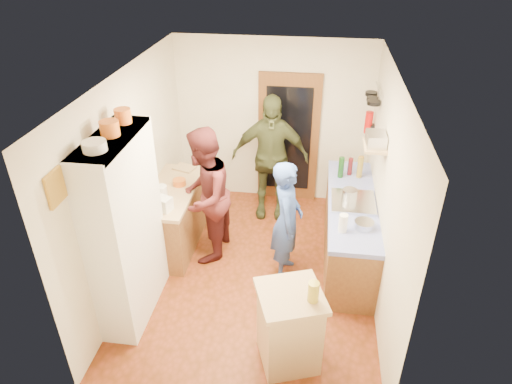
% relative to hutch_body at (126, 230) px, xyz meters
% --- Properties ---
extents(floor, '(3.00, 4.00, 0.02)m').
position_rel_hutch_body_xyz_m(floor, '(1.30, 0.80, -1.11)').
color(floor, maroon).
rests_on(floor, ground).
extents(ceiling, '(3.00, 4.00, 0.02)m').
position_rel_hutch_body_xyz_m(ceiling, '(1.30, 0.80, 1.51)').
color(ceiling, silver).
rests_on(ceiling, ground).
extents(wall_back, '(3.00, 0.02, 2.60)m').
position_rel_hutch_body_xyz_m(wall_back, '(1.30, 2.81, 0.20)').
color(wall_back, silver).
rests_on(wall_back, ground).
extents(wall_front, '(3.00, 0.02, 2.60)m').
position_rel_hutch_body_xyz_m(wall_front, '(1.30, -1.21, 0.20)').
color(wall_front, silver).
rests_on(wall_front, ground).
extents(wall_left, '(0.02, 4.00, 2.60)m').
position_rel_hutch_body_xyz_m(wall_left, '(-0.21, 0.80, 0.20)').
color(wall_left, silver).
rests_on(wall_left, ground).
extents(wall_right, '(0.02, 4.00, 2.60)m').
position_rel_hutch_body_xyz_m(wall_right, '(2.81, 0.80, 0.20)').
color(wall_right, silver).
rests_on(wall_right, ground).
extents(door_frame, '(0.95, 0.06, 2.10)m').
position_rel_hutch_body_xyz_m(door_frame, '(1.55, 2.77, -0.05)').
color(door_frame, brown).
rests_on(door_frame, ground).
extents(door_glass, '(0.70, 0.02, 1.70)m').
position_rel_hutch_body_xyz_m(door_glass, '(1.55, 2.74, -0.05)').
color(door_glass, black).
rests_on(door_glass, door_frame).
extents(hutch_body, '(0.40, 1.20, 2.20)m').
position_rel_hutch_body_xyz_m(hutch_body, '(0.00, 0.00, 0.00)').
color(hutch_body, white).
rests_on(hutch_body, ground).
extents(hutch_top_shelf, '(0.40, 1.14, 0.04)m').
position_rel_hutch_body_xyz_m(hutch_top_shelf, '(0.00, 0.00, 1.08)').
color(hutch_top_shelf, white).
rests_on(hutch_top_shelf, hutch_body).
extents(plate_stack, '(0.22, 0.22, 0.09)m').
position_rel_hutch_body_xyz_m(plate_stack, '(0.00, -0.31, 1.15)').
color(plate_stack, white).
rests_on(plate_stack, hutch_top_shelf).
extents(orange_pot_a, '(0.19, 0.19, 0.15)m').
position_rel_hutch_body_xyz_m(orange_pot_a, '(0.00, 0.03, 1.17)').
color(orange_pot_a, orange).
rests_on(orange_pot_a, hutch_top_shelf).
extents(orange_pot_b, '(0.17, 0.17, 0.15)m').
position_rel_hutch_body_xyz_m(orange_pot_b, '(0.00, 0.36, 1.18)').
color(orange_pot_b, orange).
rests_on(orange_pot_b, hutch_top_shelf).
extents(left_counter_base, '(0.60, 1.40, 0.85)m').
position_rel_hutch_body_xyz_m(left_counter_base, '(0.10, 1.25, -0.68)').
color(left_counter_base, brown).
rests_on(left_counter_base, ground).
extents(left_counter_top, '(0.64, 1.44, 0.05)m').
position_rel_hutch_body_xyz_m(left_counter_top, '(0.10, 1.25, -0.23)').
color(left_counter_top, tan).
rests_on(left_counter_top, left_counter_base).
extents(toaster, '(0.27, 0.22, 0.17)m').
position_rel_hutch_body_xyz_m(toaster, '(0.15, 0.75, -0.11)').
color(toaster, white).
rests_on(toaster, left_counter_top).
extents(kettle, '(0.16, 0.16, 0.17)m').
position_rel_hutch_body_xyz_m(kettle, '(0.05, 1.02, -0.11)').
color(kettle, white).
rests_on(kettle, left_counter_top).
extents(orange_bowl, '(0.19, 0.19, 0.08)m').
position_rel_hutch_body_xyz_m(orange_bowl, '(0.18, 1.38, -0.16)').
color(orange_bowl, orange).
rests_on(orange_bowl, left_counter_top).
extents(chopping_board, '(0.35, 0.30, 0.02)m').
position_rel_hutch_body_xyz_m(chopping_board, '(0.12, 1.85, -0.19)').
color(chopping_board, tan).
rests_on(chopping_board, left_counter_top).
extents(right_counter_base, '(0.60, 2.20, 0.84)m').
position_rel_hutch_body_xyz_m(right_counter_base, '(2.50, 1.30, -0.68)').
color(right_counter_base, brown).
rests_on(right_counter_base, ground).
extents(right_counter_top, '(0.62, 2.22, 0.06)m').
position_rel_hutch_body_xyz_m(right_counter_top, '(2.50, 1.30, -0.23)').
color(right_counter_top, '#1A2BC3').
rests_on(right_counter_top, right_counter_base).
extents(hob, '(0.55, 0.58, 0.04)m').
position_rel_hutch_body_xyz_m(hob, '(2.50, 1.23, -0.18)').
color(hob, silver).
rests_on(hob, right_counter_top).
extents(pot_on_hob, '(0.19, 0.19, 0.12)m').
position_rel_hutch_body_xyz_m(pot_on_hob, '(2.45, 1.29, -0.10)').
color(pot_on_hob, silver).
rests_on(pot_on_hob, hob).
extents(bottle_a, '(0.09, 0.09, 0.30)m').
position_rel_hutch_body_xyz_m(bottle_a, '(2.35, 1.91, -0.05)').
color(bottle_a, '#143F14').
rests_on(bottle_a, right_counter_top).
extents(bottle_b, '(0.07, 0.07, 0.25)m').
position_rel_hutch_body_xyz_m(bottle_b, '(2.48, 2.00, -0.07)').
color(bottle_b, '#591419').
rests_on(bottle_b, right_counter_top).
extents(bottle_c, '(0.09, 0.09, 0.31)m').
position_rel_hutch_body_xyz_m(bottle_c, '(2.61, 1.94, -0.04)').
color(bottle_c, olive).
rests_on(bottle_c, right_counter_top).
extents(paper_towel, '(0.13, 0.13, 0.22)m').
position_rel_hutch_body_xyz_m(paper_towel, '(2.35, 0.60, -0.09)').
color(paper_towel, white).
rests_on(paper_towel, right_counter_top).
extents(mixing_bowl, '(0.26, 0.26, 0.09)m').
position_rel_hutch_body_xyz_m(mixing_bowl, '(2.60, 0.70, -0.16)').
color(mixing_bowl, silver).
rests_on(mixing_bowl, right_counter_top).
extents(island_base, '(0.70, 0.70, 0.86)m').
position_rel_hutch_body_xyz_m(island_base, '(1.84, -0.54, -0.67)').
color(island_base, tan).
rests_on(island_base, ground).
extents(island_top, '(0.79, 0.79, 0.05)m').
position_rel_hutch_body_xyz_m(island_top, '(1.84, -0.54, -0.22)').
color(island_top, tan).
rests_on(island_top, island_base).
extents(cutting_board, '(0.42, 0.38, 0.02)m').
position_rel_hutch_body_xyz_m(cutting_board, '(1.77, -0.51, -0.21)').
color(cutting_board, white).
rests_on(cutting_board, island_top).
extents(oil_jar, '(0.14, 0.14, 0.21)m').
position_rel_hutch_body_xyz_m(oil_jar, '(2.05, -0.59, -0.08)').
color(oil_jar, '#AD9E2D').
rests_on(oil_jar, island_top).
extents(pan_rail, '(0.02, 0.65, 0.02)m').
position_rel_hutch_body_xyz_m(pan_rail, '(2.76, 2.33, 0.95)').
color(pan_rail, silver).
rests_on(pan_rail, wall_right).
extents(pan_hang_a, '(0.18, 0.18, 0.05)m').
position_rel_hutch_body_xyz_m(pan_hang_a, '(2.70, 2.15, 0.82)').
color(pan_hang_a, black).
rests_on(pan_hang_a, pan_rail).
extents(pan_hang_b, '(0.16, 0.16, 0.05)m').
position_rel_hutch_body_xyz_m(pan_hang_b, '(2.70, 2.35, 0.80)').
color(pan_hang_b, black).
rests_on(pan_hang_b, pan_rail).
extents(pan_hang_c, '(0.17, 0.17, 0.05)m').
position_rel_hutch_body_xyz_m(pan_hang_c, '(2.70, 2.55, 0.81)').
color(pan_hang_c, black).
rests_on(pan_hang_c, pan_rail).
extents(wall_shelf, '(0.26, 0.42, 0.03)m').
position_rel_hutch_body_xyz_m(wall_shelf, '(2.67, 1.25, 0.60)').
color(wall_shelf, tan).
rests_on(wall_shelf, wall_right).
extents(radio, '(0.23, 0.31, 0.15)m').
position_rel_hutch_body_xyz_m(radio, '(2.67, 1.25, 0.69)').
color(radio, silver).
rests_on(radio, wall_shelf).
extents(ext_bracket, '(0.06, 0.10, 0.04)m').
position_rel_hutch_body_xyz_m(ext_bracket, '(2.77, 2.50, 0.35)').
color(ext_bracket, black).
rests_on(ext_bracket, wall_right).
extents(fire_extinguisher, '(0.11, 0.11, 0.32)m').
position_rel_hutch_body_xyz_m(fire_extinguisher, '(2.71, 2.50, 0.40)').
color(fire_extinguisher, red).
rests_on(fire_extinguisher, wall_right).
extents(picture_frame, '(0.03, 0.25, 0.30)m').
position_rel_hutch_body_xyz_m(picture_frame, '(-0.18, -0.75, 0.95)').
color(picture_frame, gold).
rests_on(picture_frame, wall_left).
extents(person_hob, '(0.40, 0.60, 1.60)m').
position_rel_hutch_body_xyz_m(person_hob, '(1.72, 0.85, -0.30)').
color(person_hob, '#324EA1').
rests_on(person_hob, ground).
extents(person_left, '(0.76, 0.95, 1.85)m').
position_rel_hutch_body_xyz_m(person_left, '(0.63, 1.13, -0.17)').
color(person_left, '#481A1A').
rests_on(person_left, ground).
extents(person_back, '(1.16, 0.54, 1.94)m').
position_rel_hutch_body_xyz_m(person_back, '(1.34, 2.24, -0.13)').
color(person_back, '#353B20').
rests_on(person_back, ground).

